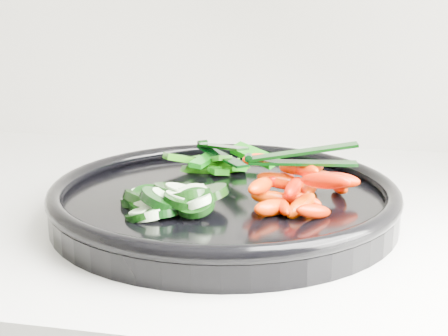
# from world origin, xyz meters

# --- Properties ---
(veggie_tray) EXTENTS (0.44, 0.44, 0.04)m
(veggie_tray) POSITION_xyz_m (0.18, 1.65, 0.95)
(veggie_tray) COLOR black
(veggie_tray) RESTS_ON counter
(cucumber_pile) EXTENTS (0.12, 0.11, 0.04)m
(cucumber_pile) POSITION_xyz_m (0.13, 1.59, 0.96)
(cucumber_pile) COLOR black
(cucumber_pile) RESTS_ON veggie_tray
(carrot_pile) EXTENTS (0.13, 0.13, 0.05)m
(carrot_pile) POSITION_xyz_m (0.26, 1.63, 0.97)
(carrot_pile) COLOR #E55100
(carrot_pile) RESTS_ON veggie_tray
(pepper_pile) EXTENTS (0.14, 0.09, 0.03)m
(pepper_pile) POSITION_xyz_m (0.16, 1.74, 0.96)
(pepper_pile) COLOR #216309
(pepper_pile) RESTS_ON veggie_tray
(tong_carrot) EXTENTS (0.11, 0.03, 0.02)m
(tong_carrot) POSITION_xyz_m (0.26, 1.63, 1.00)
(tong_carrot) COLOR black
(tong_carrot) RESTS_ON carrot_pile
(tong_pepper) EXTENTS (0.08, 0.10, 0.02)m
(tong_pepper) POSITION_xyz_m (0.16, 1.74, 0.98)
(tong_pepper) COLOR black
(tong_pepper) RESTS_ON pepper_pile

